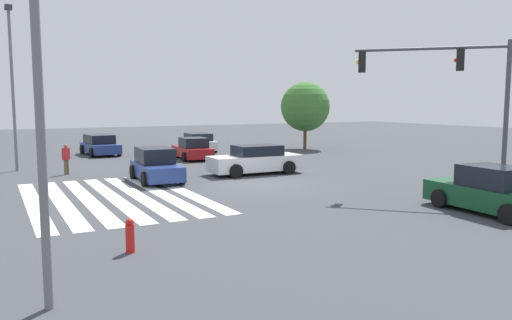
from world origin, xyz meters
name	(u,v)px	position (x,y,z in m)	size (l,w,h in m)	color
ground_plane	(256,185)	(0.00, 0.00, 0.00)	(116.19, 116.19, 0.00)	#3D3F44
crosswalk_markings	(113,197)	(0.00, -6.36, 0.00)	(10.10, 6.30, 0.01)	silver
traffic_signal_mast	(458,85)	(5.88, 5.88, 4.36)	(4.24, 4.24, 6.06)	#47474C
car_0	(156,166)	(-3.17, -3.66, 0.73)	(4.21, 2.08, 1.57)	navy
car_1	(256,160)	(-3.09, 1.63, 0.71)	(2.13, 4.90, 1.49)	silver
car_3	(491,192)	(8.88, 4.14, 0.72)	(4.60, 2.14, 1.60)	#144728
car_4	(192,149)	(-11.17, 1.23, 0.64)	(4.36, 2.22, 1.43)	maroon
car_5	(198,143)	(-16.02, 3.52, 0.66)	(4.45, 2.31, 1.39)	silver
car_6	(100,145)	(-16.75, -3.63, 0.70)	(4.36, 2.34, 1.44)	navy
pedestrian	(66,158)	(-7.45, -7.09, 0.88)	(0.41, 0.41, 1.58)	brown
street_light_pole_a	(12,74)	(-10.18, -9.28, 5.19)	(0.80, 0.36, 8.75)	slate
street_light_pole_b	(35,16)	(10.29, -9.71, 5.12)	(0.80, 0.36, 8.62)	slate
tree_corner_a	(305,107)	(-13.69, 11.78, 3.38)	(3.90, 3.90, 5.33)	brown
fire_hydrant	(130,235)	(7.59, -7.58, 0.43)	(0.22, 0.22, 0.86)	red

